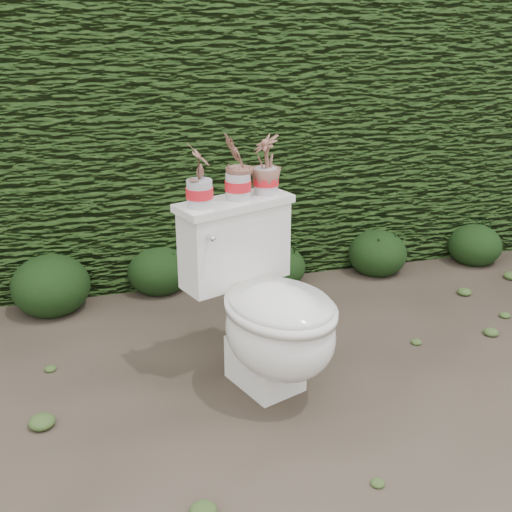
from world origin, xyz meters
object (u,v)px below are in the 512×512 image
object	(u,v)px
potted_plant_left	(199,177)
potted_plant_right	(266,166)
toilet	(268,312)
potted_plant_center	(238,168)

from	to	relation	value
potted_plant_left	potted_plant_right	distance (m)	0.33
toilet	potted_plant_left	world-z (taller)	potted_plant_left
toilet	potted_plant_center	size ratio (longest dim) A/B	3.02
toilet	potted_plant_center	xyz separation A→B (m)	(-0.07, 0.23, 0.55)
toilet	potted_plant_left	size ratio (longest dim) A/B	3.25
potted_plant_center	potted_plant_right	size ratio (longest dim) A/B	1.10
toilet	potted_plant_center	distance (m)	0.60
potted_plant_left	potted_plant_right	size ratio (longest dim) A/B	1.02
potted_plant_center	potted_plant_right	distance (m)	0.14
potted_plant_left	potted_plant_center	size ratio (longest dim) A/B	0.93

